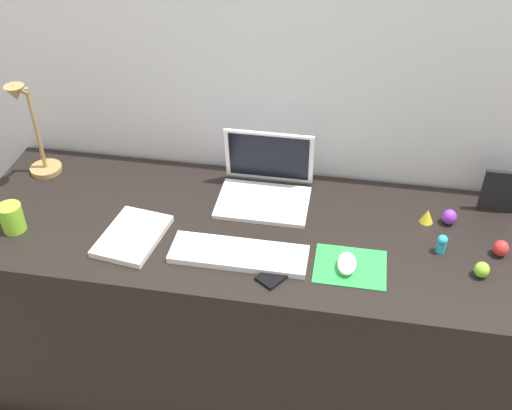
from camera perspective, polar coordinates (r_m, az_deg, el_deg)
The scene contains 17 objects.
ground_plane at distance 2.50m, azimuth 0.04°, elevation -15.31°, with size 6.00×6.00×0.00m, color #59514C.
back_wall at distance 2.26m, azimuth 1.63°, elevation 3.06°, with size 3.07×0.05×1.42m, color silver.
desk at distance 2.21m, azimuth 0.05°, elevation -9.50°, with size 1.87×0.64×0.74m, color black.
laptop at distance 2.06m, azimuth 0.77°, elevation 2.17°, with size 0.30×0.24×0.21m.
keyboard at distance 1.85m, azimuth -1.59°, elevation -4.56°, with size 0.41×0.13×0.02m, color white.
mousepad at distance 1.84m, azimuth 8.66°, elevation -5.63°, with size 0.21×0.17×0.00m, color green.
mouse at distance 1.82m, azimuth 8.36°, elevation -5.34°, with size 0.06×0.10×0.03m, color white.
cell_phone at distance 1.80m, azimuth 2.02°, elevation -6.27°, with size 0.06×0.13×0.01m, color black.
desk_lamp at distance 2.23m, azimuth -19.90°, elevation 6.30°, with size 0.11×0.15×0.37m.
notebook_pad at distance 1.95m, azimuth -11.31°, elevation -2.81°, with size 0.17×0.24×0.02m, color silver.
picture_frame at distance 2.13m, azimuth 21.62°, elevation 1.17°, with size 0.12×0.02×0.15m, color black.
coffee_mug at distance 2.07m, azimuth -21.55°, elevation -1.10°, with size 0.07×0.07×0.09m, color #8CDB33.
toy_figurine_purple at distance 2.05m, azimuth 17.37°, elevation -1.05°, with size 0.05×0.05×0.05m, color purple.
toy_figurine_red at distance 1.98m, azimuth 21.62°, elevation -3.75°, with size 0.05×0.05×0.05m, color red.
toy_figurine_lime at distance 1.89m, azimuth 20.07°, elevation -5.62°, with size 0.04×0.04×0.05m, color #8CDB33.
toy_figurine_yellow at distance 2.04m, azimuth 15.48°, elevation -0.97°, with size 0.04×0.04×0.05m, color yellow.
toy_figurine_cyan at distance 1.93m, azimuth 16.74°, elevation -3.39°, with size 0.03×0.03×0.06m.
Camera 1 is at (0.26, -1.49, 1.99)m, focal length 43.45 mm.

